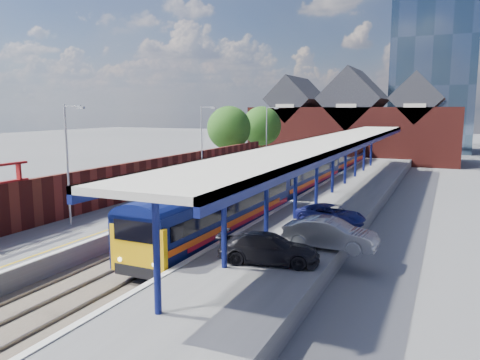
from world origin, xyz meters
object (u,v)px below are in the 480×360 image
object	(u,v)px
platform_sign	(227,165)
parked_car_blue	(331,214)
train	(324,162)
parked_car_dark	(269,248)
lamp_post_b	(69,157)
parked_car_silver	(330,234)
lamp_post_d	(268,132)
lamp_post_c	(203,140)

from	to	relation	value
platform_sign	parked_car_blue	distance (m)	16.90
train	parked_car_dark	xyz separation A→B (m)	(5.01, -29.99, -0.47)
lamp_post_b	parked_car_silver	distance (m)	15.29
lamp_post_d	parked_car_dark	bearing A→B (deg)	-69.04
lamp_post_d	platform_sign	distance (m)	14.25
train	parked_car_silver	bearing A→B (deg)	-75.39
parked_car_blue	parked_car_dark	bearing A→B (deg)	-174.87
platform_sign	parked_car_silver	distance (m)	21.29
lamp_post_b	train	bearing A→B (deg)	74.54
lamp_post_b	platform_sign	world-z (taller)	lamp_post_b
lamp_post_d	parked_car_dark	size ratio (longest dim) A/B	1.56
lamp_post_b	parked_car_silver	bearing A→B (deg)	6.00
parked_car_dark	parked_car_blue	world-z (taller)	parked_car_dark
lamp_post_c	parked_car_silver	xyz separation A→B (m)	(14.85, -14.44, -3.25)
train	parked_car_blue	world-z (taller)	train
parked_car_silver	train	bearing A→B (deg)	16.35
train	platform_sign	distance (m)	12.28
train	lamp_post_c	size ratio (longest dim) A/B	9.42
parked_car_silver	lamp_post_b	bearing A→B (deg)	97.73
lamp_post_d	parked_car_dark	distance (m)	36.12
platform_sign	train	bearing A→B (deg)	58.03
train	lamp_post_c	world-z (taller)	lamp_post_c
lamp_post_b	lamp_post_c	size ratio (longest dim) A/B	1.00
train	parked_car_blue	size ratio (longest dim) A/B	16.18
lamp_post_c	parked_car_dark	xyz separation A→B (m)	(12.86, -17.58, -3.34)
parked_car_dark	lamp_post_c	bearing A→B (deg)	25.70
platform_sign	parked_car_dark	distance (m)	22.73
lamp_post_b	platform_sign	xyz separation A→B (m)	(1.36, 18.00, -2.30)
platform_sign	parked_car_blue	world-z (taller)	platform_sign
platform_sign	parked_car_silver	world-z (taller)	platform_sign
platform_sign	parked_car_silver	xyz separation A→B (m)	(13.49, -16.44, -0.95)
lamp_post_c	parked_car_silver	size ratio (longest dim) A/B	1.55
lamp_post_b	parked_car_blue	bearing A→B (deg)	25.42
parked_car_silver	parked_car_blue	size ratio (longest dim) A/B	1.11
lamp_post_d	parked_car_dark	world-z (taller)	lamp_post_d
lamp_post_c	platform_sign	distance (m)	3.34
lamp_post_c	parked_car_blue	bearing A→B (deg)	-34.67
lamp_post_b	parked_car_dark	world-z (taller)	lamp_post_b
train	lamp_post_b	bearing A→B (deg)	-105.46
lamp_post_b	parked_car_dark	bearing A→B (deg)	-7.02
train	parked_car_silver	xyz separation A→B (m)	(7.00, -26.84, -0.38)
parked_car_dark	parked_car_blue	bearing A→B (deg)	-16.47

